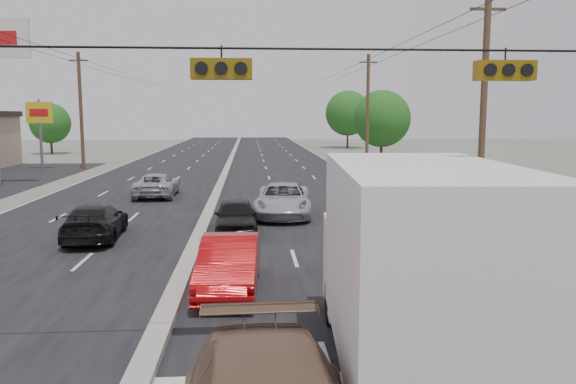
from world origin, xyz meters
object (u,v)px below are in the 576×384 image
at_px(red_sedan, 229,265).
at_px(utility_pole_left_c, 81,110).
at_px(box_truck, 413,270).
at_px(queue_car_b, 386,242).
at_px(oncoming_near, 95,222).
at_px(queue_car_d, 435,263).
at_px(queue_car_c, 283,200).
at_px(utility_pole_right_b, 483,105).
at_px(tree_right_mid, 382,119).
at_px(utility_pole_right_c, 368,110).
at_px(oncoming_far, 157,185).
at_px(tree_right_far, 348,113).
at_px(pole_sign_far, 40,118).
at_px(tree_left_far, 50,123).
at_px(queue_car_a, 236,217).

bearing_deg(red_sedan, utility_pole_left_c, 114.17).
relative_size(box_truck, queue_car_b, 2.00).
bearing_deg(oncoming_near, queue_car_d, 144.75).
bearing_deg(queue_car_c, utility_pole_right_b, -0.58).
bearing_deg(oncoming_near, tree_right_mid, -123.00).
height_order(utility_pole_right_c, oncoming_far, utility_pole_right_c).
xyz_separation_m(utility_pole_right_c, tree_right_far, (3.50, 30.00, -0.15)).
bearing_deg(tree_right_far, tree_right_mid, -92.29).
relative_size(utility_pole_right_b, oncoming_near, 2.15).
distance_m(red_sedan, queue_car_c, 11.28).
bearing_deg(oncoming_near, tree_right_far, -112.41).
bearing_deg(utility_pole_right_c, oncoming_far, -132.42).
bearing_deg(utility_pole_left_c, pole_sign_far, -180.00).
height_order(utility_pole_right_c, tree_left_far, utility_pole_right_c).
bearing_deg(pole_sign_far, queue_car_b, -55.65).
relative_size(queue_car_b, queue_car_d, 0.86).
distance_m(tree_right_mid, box_truck, 46.78).
distance_m(utility_pole_left_c, tree_left_far, 22.19).
height_order(utility_pole_left_c, utility_pole_right_c, same).
height_order(queue_car_b, queue_car_c, queue_car_c).
height_order(utility_pole_left_c, queue_car_c, utility_pole_left_c).
distance_m(utility_pole_right_c, pole_sign_far, 28.51).
bearing_deg(red_sedan, utility_pole_right_b, 45.40).
height_order(utility_pole_left_c, red_sedan, utility_pole_left_c).
xyz_separation_m(utility_pole_left_c, oncoming_near, (8.62, -28.61, -4.43)).
bearing_deg(tree_right_mid, queue_car_a, -112.45).
bearing_deg(box_truck, tree_right_mid, 81.24).
xyz_separation_m(pole_sign_far, box_truck, (20.78, -40.59, -2.41)).
bearing_deg(queue_car_a, queue_car_c, 59.12).
bearing_deg(box_truck, queue_car_d, 71.13).
bearing_deg(queue_car_a, tree_right_far, 74.28).
distance_m(tree_right_mid, queue_car_a, 35.81).
height_order(queue_car_a, oncoming_near, queue_car_a).
xyz_separation_m(queue_car_d, oncoming_near, (-10.88, 6.68, 0.02)).
xyz_separation_m(box_truck, queue_car_d, (2.22, 5.30, -1.34)).
xyz_separation_m(pole_sign_far, tree_right_mid, (31.00, 5.00, -0.07)).
distance_m(queue_car_d, oncoming_near, 12.76).
height_order(utility_pole_left_c, queue_car_d, utility_pole_left_c).
bearing_deg(queue_car_c, utility_pole_right_c, 74.21).
distance_m(utility_pole_right_c, red_sedan, 37.23).
bearing_deg(tree_right_far, pole_sign_far, -136.85).
distance_m(utility_pole_left_c, oncoming_near, 30.21).
distance_m(tree_right_mid, oncoming_far, 29.20).
bearing_deg(tree_left_far, box_truck, -66.16).
bearing_deg(utility_pole_left_c, queue_car_b, -60.06).
xyz_separation_m(utility_pole_left_c, queue_car_d, (19.50, -35.29, -4.45)).
relative_size(tree_left_far, queue_car_c, 1.12).
bearing_deg(queue_car_c, tree_right_mid, 73.11).
height_order(queue_car_c, oncoming_far, queue_car_c).
bearing_deg(tree_right_far, red_sedan, -102.61).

